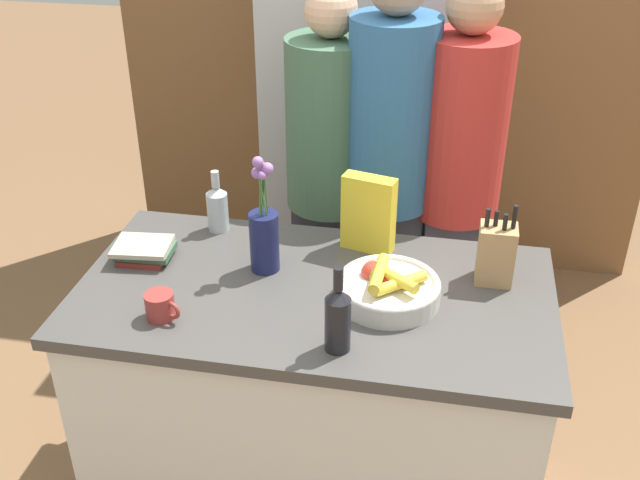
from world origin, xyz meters
name	(u,v)px	position (x,y,z in m)	size (l,w,h in m)	color
kitchen_island	(315,398)	(0.00, 0.00, 0.44)	(1.46, 0.78, 0.88)	silver
back_wall_wood	(385,14)	(0.00, 1.78, 1.30)	(2.66, 0.12, 2.60)	brown
refrigerator	(362,101)	(-0.05, 1.42, 0.98)	(0.84, 0.62, 1.97)	#B7B7BC
fruit_bowl	(388,287)	(0.23, -0.01, 0.93)	(0.31, 0.31, 0.12)	silver
knife_block	(496,253)	(0.54, 0.15, 0.98)	(0.11, 0.09, 0.27)	tan
flower_vase	(264,233)	(-0.18, 0.09, 1.01)	(0.09, 0.09, 0.40)	#191E4C
cereal_box	(368,214)	(0.13, 0.27, 1.01)	(0.18, 0.10, 0.26)	yellow
coffee_mug	(161,306)	(-0.41, -0.22, 0.92)	(0.11, 0.08, 0.08)	#99332D
book_stack	(144,251)	(-0.58, 0.08, 0.91)	(0.20, 0.17, 0.06)	maroon
bottle_oil	(338,318)	(0.12, -0.27, 0.98)	(0.07, 0.07, 0.26)	black
bottle_vinegar	(217,207)	(-0.40, 0.31, 0.97)	(0.07, 0.07, 0.22)	#B2BCC1
person_at_sink	(330,172)	(-0.08, 0.76, 0.92)	(0.34, 0.34, 1.64)	#383842
person_in_blue	(389,166)	(0.15, 0.69, 1.00)	(0.32, 0.32, 1.76)	#383842
person_in_red_tee	(457,178)	(0.41, 0.74, 0.95)	(0.33, 0.33, 1.69)	#383842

